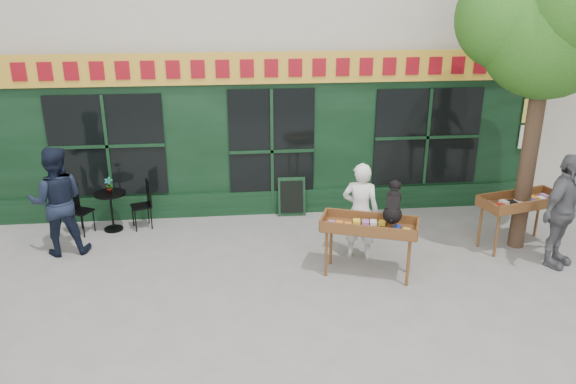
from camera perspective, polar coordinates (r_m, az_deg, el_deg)
name	(u,v)px	position (r m, az deg, el deg)	size (l,w,h in m)	color
ground	(284,265)	(9.64, -0.46, -7.38)	(80.00, 80.00, 0.00)	slate
street_tree	(552,10)	(10.27, 25.23, 16.39)	(3.05, 2.90, 5.60)	#382619
book_cart_center	(369,228)	(9.08, 8.27, -3.69)	(1.62, 1.10, 0.99)	brown
dog	(393,202)	(8.95, 10.67, -0.96)	(0.34, 0.60, 0.60)	black
woman	(360,211)	(9.64, 7.35, -1.94)	(0.63, 0.41, 1.72)	white
book_cart_right	(521,204)	(10.80, 22.59, -1.14)	(1.61, 0.97, 0.99)	brown
man_right	(562,211)	(10.30, 26.08, -1.77)	(1.14, 0.48, 1.95)	#56575B
bistro_table	(111,204)	(11.27, -17.54, -1.15)	(0.60, 0.60, 0.76)	black
bistro_chair_left	(76,205)	(11.35, -20.71, -1.29)	(0.49, 0.49, 0.95)	black
bistro_chair_right	(145,200)	(11.22, -14.31, -0.83)	(0.46, 0.46, 0.95)	black
potted_plant	(109,185)	(11.14, -17.74, 0.66)	(0.16, 0.11, 0.31)	gray
man_left	(57,201)	(10.48, -22.42, -0.88)	(0.94, 0.74, 1.94)	black
chalkboard	(292,197)	(11.51, 0.39, -0.48)	(0.56, 0.21, 0.79)	black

